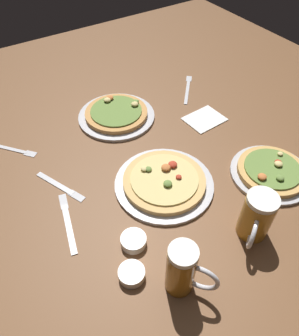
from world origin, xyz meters
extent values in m
cube|color=brown|center=(0.00, 0.00, -0.01)|extent=(2.40, 2.40, 0.03)
cylinder|color=#B2B2B7|center=(0.01, -0.08, 0.01)|extent=(0.33, 0.33, 0.01)
cylinder|color=tan|center=(0.01, -0.08, 0.02)|extent=(0.27, 0.27, 0.02)
cylinder|color=#DBC67A|center=(0.01, -0.08, 0.03)|extent=(0.22, 0.22, 0.01)
ellipsoid|color=#B73823|center=(0.05, -0.10, 0.04)|extent=(0.02, 0.02, 0.01)
ellipsoid|color=#C67038|center=(0.04, -0.05, 0.04)|extent=(0.03, 0.03, 0.02)
ellipsoid|color=olive|center=(0.00, -0.11, 0.04)|extent=(0.03, 0.03, 0.01)
ellipsoid|color=#DBC67A|center=(-0.03, -0.01, 0.04)|extent=(0.02, 0.02, 0.01)
ellipsoid|color=olive|center=(-0.02, -0.02, 0.04)|extent=(0.02, 0.02, 0.01)
ellipsoid|color=#B73823|center=(0.06, -0.05, 0.04)|extent=(0.03, 0.03, 0.02)
cylinder|color=#B2B2B7|center=(0.05, 0.33, 0.01)|extent=(0.31, 0.31, 0.01)
cylinder|color=tan|center=(0.05, 0.33, 0.02)|extent=(0.25, 0.25, 0.02)
cylinder|color=olive|center=(0.05, 0.33, 0.03)|extent=(0.21, 0.21, 0.01)
ellipsoid|color=olive|center=(0.15, 0.33, 0.04)|extent=(0.02, 0.02, 0.01)
ellipsoid|color=#DBC67A|center=(0.05, 0.40, 0.04)|extent=(0.03, 0.03, 0.01)
ellipsoid|color=#DBC67A|center=(0.13, 0.32, 0.04)|extent=(0.03, 0.03, 0.01)
ellipsoid|color=#C67038|center=(0.07, 0.41, 0.04)|extent=(0.03, 0.03, 0.01)
cylinder|color=#B2B2B7|center=(0.34, -0.24, 0.01)|extent=(0.27, 0.27, 0.01)
cylinder|color=tan|center=(0.34, -0.24, 0.02)|extent=(0.23, 0.23, 0.02)
cylinder|color=olive|center=(0.34, -0.24, 0.03)|extent=(0.19, 0.19, 0.01)
ellipsoid|color=#C67038|center=(0.27, -0.25, 0.04)|extent=(0.03, 0.03, 0.01)
ellipsoid|color=olive|center=(0.32, -0.28, 0.04)|extent=(0.03, 0.03, 0.01)
ellipsoid|color=#B73823|center=(0.37, -0.23, 0.04)|extent=(0.02, 0.02, 0.01)
ellipsoid|color=#DBC67A|center=(0.36, -0.24, 0.04)|extent=(0.03, 0.03, 0.01)
ellipsoid|color=#DBC67A|center=(0.41, -0.20, 0.04)|extent=(0.02, 0.02, 0.01)
cylinder|color=#9E6619|center=(-0.15, -0.38, 0.08)|extent=(0.07, 0.07, 0.15)
cylinder|color=white|center=(-0.15, -0.38, 0.16)|extent=(0.07, 0.07, 0.02)
torus|color=silver|center=(-0.12, -0.42, 0.08)|extent=(0.07, 0.09, 0.10)
cylinder|color=#B27A23|center=(0.12, -0.36, 0.07)|extent=(0.09, 0.09, 0.14)
cylinder|color=white|center=(0.12, -0.36, 0.15)|extent=(0.09, 0.09, 0.01)
torus|color=silver|center=(0.08, -0.39, 0.07)|extent=(0.08, 0.06, 0.09)
cylinder|color=silver|center=(-0.24, -0.29, 0.01)|extent=(0.07, 0.07, 0.03)
cylinder|color=white|center=(-0.19, -0.21, 0.01)|extent=(0.07, 0.07, 0.03)
cube|color=white|center=(0.35, 0.12, 0.00)|extent=(0.16, 0.13, 0.01)
cube|color=silver|center=(-0.38, 0.38, 0.00)|extent=(0.11, 0.13, 0.01)
cube|color=silver|center=(-0.32, 0.31, 0.00)|extent=(0.05, 0.05, 0.00)
cube|color=silver|center=(-0.29, 0.13, 0.00)|extent=(0.08, 0.15, 0.01)
cube|color=silver|center=(-0.26, 0.04, 0.00)|extent=(0.05, 0.06, 0.00)
cube|color=silver|center=(0.41, 0.32, 0.00)|extent=(0.14, 0.15, 0.01)
cube|color=silver|center=(0.48, 0.41, 0.00)|extent=(0.05, 0.05, 0.00)
cube|color=silver|center=(-0.33, -0.06, 0.00)|extent=(0.06, 0.18, 0.01)
cube|color=silver|center=(-0.30, 0.04, 0.00)|extent=(0.04, 0.06, 0.00)
camera|label=1|loc=(-0.41, -0.64, 0.82)|focal=34.47mm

